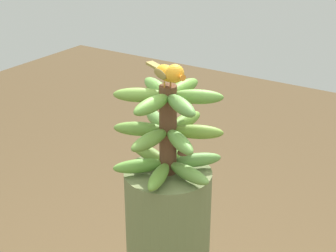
% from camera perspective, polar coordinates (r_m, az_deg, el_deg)
% --- Properties ---
extents(banana_bunch, '(0.34, 0.35, 0.29)m').
position_cam_1_polar(banana_bunch, '(1.60, 0.02, -0.49)').
color(banana_bunch, brown).
rests_on(banana_bunch, banana_tree).
extents(perched_bird, '(0.11, 0.19, 0.08)m').
position_cam_1_polar(perched_bird, '(1.51, 0.21, 5.74)').
color(perched_bird, '#C68933').
rests_on(perched_bird, banana_bunch).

